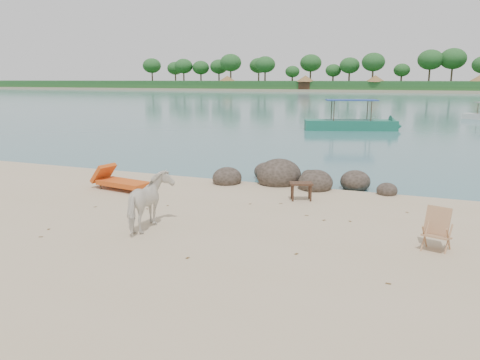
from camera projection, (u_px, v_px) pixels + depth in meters
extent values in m
plane|color=#396973|center=(404.00, 98.00, 92.61)|extent=(400.00, 400.00, 0.00)
cube|color=tan|center=(415.00, 90.00, 165.24)|extent=(420.00, 90.00, 1.40)
cube|color=#1E4C1E|center=(412.00, 85.00, 133.07)|extent=(420.00, 18.00, 2.40)
ellipsoid|color=#2D261E|center=(227.00, 179.00, 16.54)|extent=(1.02, 1.13, 0.77)
ellipsoid|color=#2D261E|center=(279.00, 176.00, 16.54)|extent=(1.56, 1.72, 1.17)
ellipsoid|color=#2D261E|center=(315.00, 184.00, 15.68)|extent=(1.15, 1.27, 0.87)
ellipsoid|color=#2D261E|center=(355.00, 182.00, 15.98)|extent=(1.02, 1.12, 0.76)
ellipsoid|color=#2D261E|center=(387.00, 191.00, 14.96)|extent=(0.66, 0.72, 0.49)
ellipsoid|color=#2D261E|center=(267.00, 172.00, 17.76)|extent=(0.94, 1.03, 0.70)
ellipsoid|color=#2D261E|center=(309.00, 176.00, 17.37)|extent=(0.56, 0.62, 0.42)
imported|color=silver|center=(150.00, 203.00, 11.35)|extent=(0.96, 1.71, 1.37)
plane|color=brown|center=(324.00, 221.00, 12.18)|extent=(0.14, 0.14, 0.00)
plane|color=brown|center=(41.00, 238.00, 10.89)|extent=(0.13, 0.13, 0.00)
plane|color=brown|center=(168.00, 206.00, 13.59)|extent=(0.14, 0.14, 0.00)
plane|color=brown|center=(250.00, 205.00, 13.77)|extent=(0.11, 0.11, 0.00)
plane|color=brown|center=(307.00, 216.00, 12.60)|extent=(0.11, 0.11, 0.00)
plane|color=brown|center=(296.00, 255.00, 9.83)|extent=(0.12, 0.12, 0.00)
plane|color=brown|center=(49.00, 230.00, 11.45)|extent=(0.13, 0.13, 0.00)
plane|color=brown|center=(147.00, 210.00, 13.24)|extent=(0.13, 0.13, 0.00)
plane|color=brown|center=(388.00, 285.00, 8.41)|extent=(0.11, 0.11, 0.00)
plane|color=brown|center=(188.00, 259.00, 9.61)|extent=(0.11, 0.11, 0.00)
plane|color=brown|center=(281.00, 204.00, 13.81)|extent=(0.14, 0.14, 0.00)
plane|color=brown|center=(350.00, 222.00, 12.09)|extent=(0.14, 0.14, 0.00)
plane|color=brown|center=(407.00, 213.00, 12.89)|extent=(0.14, 0.14, 0.00)
plane|color=brown|center=(95.00, 208.00, 13.45)|extent=(0.12, 0.12, 0.00)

